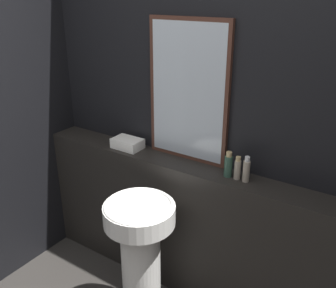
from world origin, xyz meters
TOP-DOWN VIEW (x-y plane):
  - wall_back at (0.00, 1.56)m, footprint 8.00×0.06m
  - vanity_counter at (0.00, 1.42)m, footprint 2.32×0.22m
  - pedestal_sink at (-0.07, 1.00)m, footprint 0.43×0.43m
  - mirror at (-0.05, 1.51)m, footprint 0.57×0.03m
  - towel_stack at (-0.49, 1.42)m, footprint 0.21×0.14m
  - shampoo_bottle at (0.30, 1.42)m, footprint 0.05×0.05m
  - conditioner_bottle at (0.36, 1.42)m, footprint 0.04×0.04m
  - lotion_bottle at (0.41, 1.42)m, footprint 0.04×0.04m

SIDE VIEW (x-z plane):
  - vanity_counter at x=0.00m, z-range 0.00..0.99m
  - pedestal_sink at x=-0.07m, z-range 0.10..0.98m
  - towel_stack at x=-0.49m, z-range 0.99..1.06m
  - conditioner_bottle at x=0.36m, z-range 0.98..1.13m
  - lotion_bottle at x=0.41m, z-range 0.98..1.14m
  - shampoo_bottle at x=0.30m, z-range 0.98..1.14m
  - wall_back at x=0.00m, z-range 0.00..2.50m
  - mirror at x=-0.05m, z-range 0.99..1.90m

